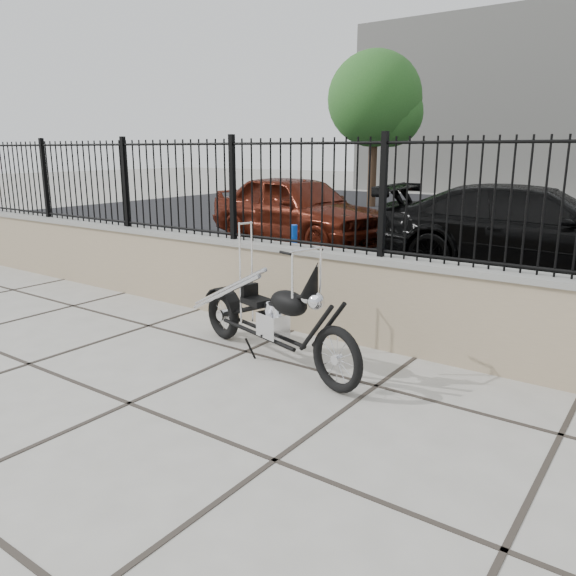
% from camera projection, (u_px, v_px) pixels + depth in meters
% --- Properties ---
extents(ground_plane, '(90.00, 90.00, 0.00)m').
position_uv_depth(ground_plane, '(129.00, 403.00, 4.62)').
color(ground_plane, '#99968E').
rests_on(ground_plane, ground).
extents(parking_lot, '(30.00, 30.00, 0.00)m').
position_uv_depth(parking_lot, '(518.00, 230.00, 14.49)').
color(parking_lot, black).
rests_on(parking_lot, ground).
extents(retaining_wall, '(14.00, 0.36, 0.96)m').
position_uv_depth(retaining_wall, '(300.00, 288.00, 6.48)').
color(retaining_wall, gray).
rests_on(retaining_wall, ground_plane).
extents(iron_fence, '(14.00, 0.08, 1.20)m').
position_uv_depth(iron_fence, '(301.00, 193.00, 6.22)').
color(iron_fence, black).
rests_on(iron_fence, retaining_wall).
extents(chopper_motorcycle, '(2.29, 1.01, 1.36)m').
position_uv_depth(chopper_motorcycle, '(270.00, 294.00, 5.40)').
color(chopper_motorcycle, black).
rests_on(chopper_motorcycle, ground_plane).
extents(car_red, '(4.76, 2.72, 1.52)m').
position_uv_depth(car_red, '(297.00, 209.00, 12.30)').
color(car_red, '#4D160B').
rests_on(car_red, parking_lot).
extents(car_black, '(5.23, 2.50, 1.47)m').
position_uv_depth(car_black, '(534.00, 231.00, 9.18)').
color(car_black, black).
rests_on(car_black, parking_lot).
extents(bollard_a, '(0.14, 0.14, 0.93)m').
position_uv_depth(bollard_a, '(294.00, 255.00, 8.59)').
color(bollard_a, '#0D37C8').
rests_on(bollard_a, ground_plane).
extents(tree_left, '(3.31, 3.31, 5.58)m').
position_uv_depth(tree_left, '(375.00, 94.00, 19.69)').
color(tree_left, '#382619').
rests_on(tree_left, ground_plane).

